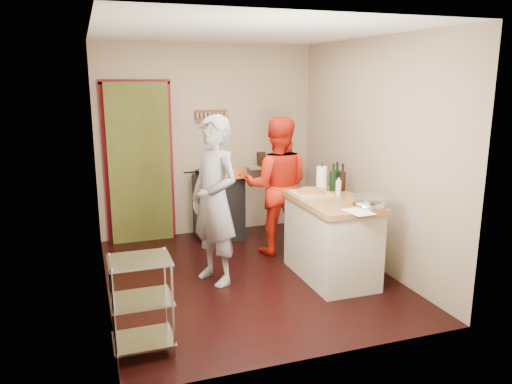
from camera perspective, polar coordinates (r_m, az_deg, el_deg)
floor at (r=5.64m, az=-0.94°, el=-9.54°), size 3.50×3.50×0.00m
back_wall at (r=6.87m, az=-10.75°, el=4.20°), size 3.00×0.44×2.60m
left_wall at (r=5.02m, az=-17.50°, el=2.51°), size 0.04×3.50×2.60m
right_wall at (r=5.91m, az=13.01°, el=4.30°), size 0.04×3.50×2.60m
ceiling at (r=5.22m, az=-1.05°, el=17.94°), size 3.00×3.50×0.02m
stove at (r=6.80m, az=-4.31°, el=-1.57°), size 0.60×0.63×1.00m
wire_shelving at (r=4.14m, az=-12.96°, el=-12.00°), size 0.48×0.40×0.80m
island at (r=5.51m, az=8.63°, el=-5.01°), size 0.70×1.29×1.20m
person_stripe at (r=5.24m, az=-4.76°, el=-1.01°), size 0.66×0.77×1.79m
person_red at (r=6.15m, az=2.45°, el=0.68°), size 1.00×0.89×1.70m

